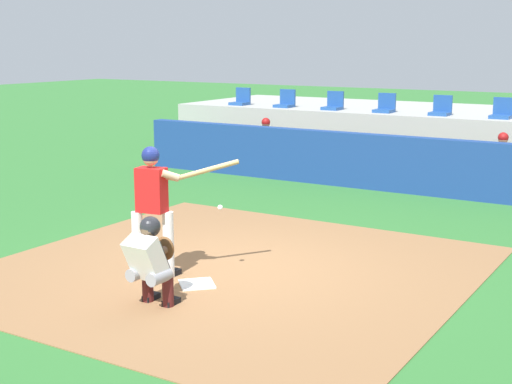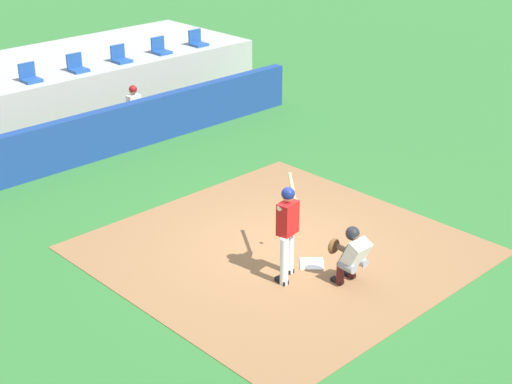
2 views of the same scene
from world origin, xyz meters
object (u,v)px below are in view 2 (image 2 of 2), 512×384
home_plate (312,264)px  dugout_player_1 (137,109)px  stadium_seat_8 (197,41)px  catcher_crouched (351,253)px  stadium_seat_6 (120,57)px  stadium_seat_4 (30,76)px  stadium_seat_7 (160,49)px  batter_at_plate (288,227)px  stadium_seat_5 (77,66)px

home_plate → dugout_player_1: bearing=76.6°
dugout_player_1 → stadium_seat_8: bearing=28.0°
catcher_crouched → dugout_player_1: bearing=77.9°
dugout_player_1 → stadium_seat_8: 4.43m
home_plate → stadium_seat_6: (2.89, 10.18, 1.51)m
dugout_player_1 → stadium_seat_4: size_ratio=2.71×
stadium_seat_6 → stadium_seat_7: size_ratio=1.00×
batter_at_plate → stadium_seat_4: size_ratio=3.76×
catcher_crouched → stadium_seat_8: 12.54m
batter_at_plate → stadium_seat_5: (2.12, 10.19, 0.50)m
home_plate → stadium_seat_7: bearing=66.9°
stadium_seat_5 → stadium_seat_6: 1.44m
catcher_crouched → dugout_player_1: 9.26m
batter_at_plate → stadium_seat_8: size_ratio=3.76×
home_plate → batter_at_plate: 1.22m
batter_at_plate → dugout_player_1: batter_at_plate is taller
catcher_crouched → batter_at_plate: bearing=126.8°
batter_at_plate → catcher_crouched: bearing=-53.2°
stadium_seat_4 → stadium_seat_6: (2.89, 0.00, 0.00)m
stadium_seat_5 → stadium_seat_7: bearing=0.0°
stadium_seat_6 → stadium_seat_8: (2.89, 0.00, 0.00)m
batter_at_plate → stadium_seat_7: 11.36m
dugout_player_1 → home_plate: bearing=-103.4°
dugout_player_1 → stadium_seat_7: (2.39, 2.03, 0.86)m
stadium_seat_5 → home_plate: bearing=-98.1°
catcher_crouched → stadium_seat_5: size_ratio=3.84×
stadium_seat_5 → stadium_seat_8: same height
dugout_player_1 → stadium_seat_8: size_ratio=2.71×
stadium_seat_4 → stadium_seat_5: same height
home_plate → stadium_seat_5: 10.39m
dugout_player_1 → stadium_seat_5: 2.26m
batter_at_plate → dugout_player_1: size_ratio=1.39×
catcher_crouched → stadium_seat_4: bearing=90.0°
home_plate → catcher_crouched: 1.08m
stadium_seat_4 → stadium_seat_6: same height
catcher_crouched → stadium_seat_7: (4.34, 11.09, 0.93)m
batter_at_plate → stadium_seat_8: bearing=57.6°
stadium_seat_8 → stadium_seat_7: bearing=180.0°
catcher_crouched → stadium_seat_5: (1.45, 11.09, 0.93)m
stadium_seat_7 → dugout_player_1: bearing=-139.6°
catcher_crouched → stadium_seat_5: 11.22m
home_plate → stadium_seat_6: size_ratio=0.92×
batter_at_plate → dugout_player_1: (2.62, 8.15, -0.36)m
home_plate → stadium_seat_6: 10.69m
stadium_seat_5 → stadium_seat_8: bearing=0.0°
stadium_seat_7 → stadium_seat_4: bearing=180.0°
stadium_seat_4 → stadium_seat_5: bearing=0.0°
stadium_seat_5 → stadium_seat_7: (2.89, 0.00, 0.00)m
stadium_seat_4 → stadium_seat_6: 2.89m
batter_at_plate → stadium_seat_6: (3.57, 10.19, 0.50)m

